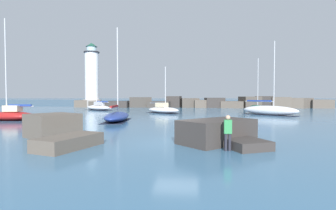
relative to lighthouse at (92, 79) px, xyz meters
name	(u,v)px	position (x,y,z in m)	size (l,w,h in m)	color
ground_plane	(176,143)	(22.71, -45.08, -6.59)	(600.00, 600.00, 0.00)	#3D6B8E
open_sea_beyond	(191,102)	(22.71, 60.06, -6.58)	(400.00, 116.00, 0.01)	#2D5B7F
breakwater_jetty	(206,103)	(26.70, -0.05, -5.57)	(57.05, 6.91, 2.58)	brown
lighthouse	(92,79)	(0.00, 0.00, 0.00)	(4.22, 4.22, 15.04)	gray
foreground_rocks	(140,131)	(20.62, -44.93, -5.98)	(14.59, 7.06, 1.48)	#383330
sailboat_moored_0	(98,107)	(6.34, -13.06, -6.01)	(6.27, 4.95, 7.06)	silver
sailboat_moored_1	(11,115)	(4.41, -33.70, -5.96)	(5.39, 2.56, 10.75)	maroon
sailboat_moored_2	(269,110)	(34.10, -22.79, -5.91)	(6.97, 6.54, 9.99)	white
sailboat_moored_3	(163,109)	(19.13, -20.16, -6.01)	(5.95, 5.02, 7.04)	white
sailboat_moored_4	(117,116)	(15.76, -33.09, -6.08)	(2.96, 7.31, 9.82)	navy
sailboat_moored_5	(257,107)	(35.57, -9.61, -6.08)	(2.43, 8.30, 9.51)	#195138
person_on_rocks	(228,131)	(25.30, -47.09, -5.63)	(0.36, 0.22, 1.71)	#282833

